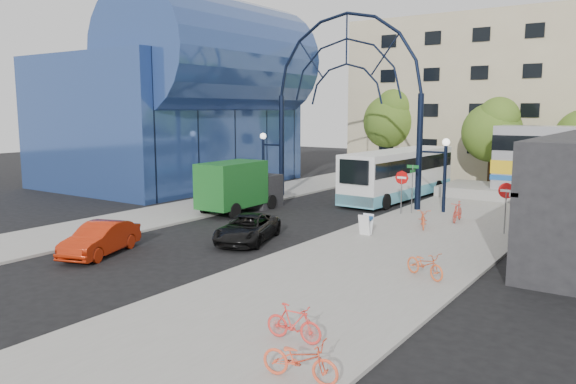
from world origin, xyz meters
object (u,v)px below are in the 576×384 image
Objects in this scene: tree_north_b at (393,118)px; bike_near_a at (423,218)px; sandwich_board at (366,222)px; city_bus at (399,174)px; bike_far_c at (300,359)px; bike_near_b at (457,212)px; bike_far_b at (294,323)px; gateway_arch at (346,70)px; stop_sign at (402,182)px; do_not_enter_sign at (506,196)px; tree_north_a at (494,129)px; bike_far_a at (425,264)px; black_suv at (247,228)px; street_name_sign at (412,179)px; red_sedan at (100,239)px; green_truck at (240,187)px.

tree_north_b is 24.09m from bike_near_a.
city_bus reaches higher than sandwich_board.
bike_near_a reaches higher than bike_far_c.
bike_near_b reaches higher than bike_far_b.
gateway_arch reaches higher than stop_sign.
tree_north_b is at bearing 119.06° from city_bus.
bike_near_b is at bearing 0.18° from bike_far_c.
gateway_arch reaches higher than bike_near_b.
gateway_arch reaches higher than sandwich_board.
do_not_enter_sign is 0.35× the size of tree_north_a.
gateway_arch is 7.55× the size of bike_far_a.
city_bus is 8.75m from bike_near_b.
bike_near_b is at bearing 36.70° from black_suv.
red_sedan is at bearing -114.74° from street_name_sign.
tree_north_b is at bearing 117.65° from street_name_sign.
red_sedan is at bearing -86.99° from tree_north_b.
do_not_enter_sign is at bearing -24.16° from street_name_sign.
do_not_enter_sign is 4.08m from bike_near_a.
bike_far_c is (5.42, -13.96, -0.14)m from sandwich_board.
green_truck is 19.51m from bike_far_b.
city_bus is at bearing 69.36° from black_suv.
red_sedan is 13.30m from bike_far_a.
gateway_arch is 19.13m from red_sedan.
red_sedan is (-6.93, -15.30, -1.31)m from stop_sign.
city_bus is 2.94× the size of red_sedan.
black_suv reaches higher than bike_near_b.
gateway_arch is at bearing 64.60° from bike_far_a.
do_not_enter_sign is 3.52m from bike_near_b.
black_suv is 9.02m from bike_far_a.
sandwich_board is at bearing 13.16° from bike_far_c.
sandwich_board is 0.55× the size of bike_near_b.
bike_far_b is at bearing -69.83° from city_bus.
bike_far_b is (13.40, -14.15, -0.91)m from green_truck.
street_name_sign is 0.23× the size of city_bus.
stop_sign is 0.74m from street_name_sign.
stop_sign reaches higher than bike_near_b.
tree_north_b is at bearing 111.59° from sandwich_board.
street_name_sign is 6.78m from sandwich_board.
sandwich_board is 9.50m from green_truck.
bike_near_a is at bearing 5.13° from bike_far_b.
red_sedan is at bearing -83.84° from green_truck.
do_not_enter_sign is at bearing -17.88° from stop_sign.
bike_far_c is at bearing -72.71° from stop_sign.
street_name_sign reaches higher than stop_sign.
black_suv is at bearing 35.45° from bike_far_c.
tree_north_b is at bearing 103.68° from gateway_arch.
green_truck is at bearing 39.51° from bike_far_b.
tree_north_b reaches higher than green_truck.
bike_far_b is at bearing -74.96° from stop_sign.
gateway_arch is 25.84m from bike_far_c.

